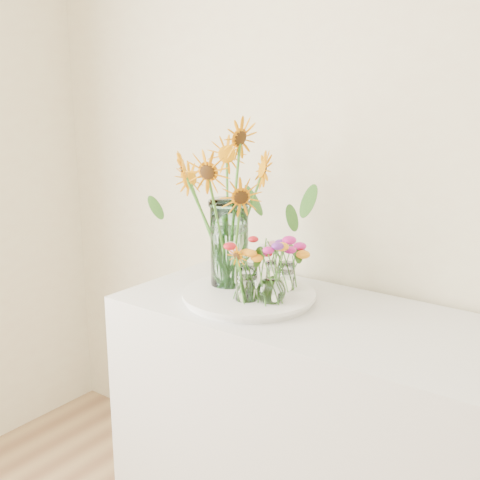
{
  "coord_description": "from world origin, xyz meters",
  "views": [
    {
      "loc": [
        0.42,
        0.33,
        1.59
      ],
      "look_at": [
        -0.72,
        1.87,
        1.11
      ],
      "focal_mm": 45.0,
      "sensor_mm": 36.0,
      "label": 1
    }
  ],
  "objects_px": {
    "small_vase_b": "(271,282)",
    "small_vase_c": "(286,277)",
    "counter": "(322,441)",
    "tray": "(249,297)",
    "mason_jar": "(229,243)",
    "small_vase_a": "(246,283)"
  },
  "relations": [
    {
      "from": "small_vase_b",
      "to": "small_vase_c",
      "type": "relative_size",
      "value": 1.41
    },
    {
      "from": "counter",
      "to": "small_vase_c",
      "type": "distance_m",
      "value": 0.56
    },
    {
      "from": "tray",
      "to": "small_vase_b",
      "type": "xyz_separation_m",
      "value": [
        0.11,
        -0.03,
        0.08
      ]
    },
    {
      "from": "counter",
      "to": "small_vase_b",
      "type": "xyz_separation_m",
      "value": [
        -0.17,
        -0.07,
        0.54
      ]
    },
    {
      "from": "counter",
      "to": "tray",
      "type": "xyz_separation_m",
      "value": [
        -0.28,
        -0.04,
        0.46
      ]
    },
    {
      "from": "counter",
      "to": "mason_jar",
      "type": "height_order",
      "value": "mason_jar"
    },
    {
      "from": "tray",
      "to": "mason_jar",
      "type": "relative_size",
      "value": 1.39
    },
    {
      "from": "counter",
      "to": "small_vase_c",
      "type": "relative_size",
      "value": 14.22
    },
    {
      "from": "tray",
      "to": "small_vase_a",
      "type": "xyz_separation_m",
      "value": [
        0.04,
        -0.07,
        0.07
      ]
    },
    {
      "from": "tray",
      "to": "mason_jar",
      "type": "xyz_separation_m",
      "value": [
        -0.11,
        0.03,
        0.17
      ]
    },
    {
      "from": "small_vase_a",
      "to": "small_vase_b",
      "type": "bearing_deg",
      "value": 23.82
    },
    {
      "from": "mason_jar",
      "to": "small_vase_a",
      "type": "bearing_deg",
      "value": -34.49
    },
    {
      "from": "tray",
      "to": "small_vase_b",
      "type": "distance_m",
      "value": 0.14
    },
    {
      "from": "small_vase_b",
      "to": "mason_jar",
      "type": "bearing_deg",
      "value": 162.95
    },
    {
      "from": "tray",
      "to": "counter",
      "type": "bearing_deg",
      "value": 7.22
    },
    {
      "from": "small_vase_b",
      "to": "small_vase_c",
      "type": "height_order",
      "value": "small_vase_b"
    },
    {
      "from": "tray",
      "to": "small_vase_c",
      "type": "distance_m",
      "value": 0.15
    },
    {
      "from": "counter",
      "to": "small_vase_a",
      "type": "xyz_separation_m",
      "value": [
        -0.24,
        -0.1,
        0.54
      ]
    },
    {
      "from": "small_vase_b",
      "to": "tray",
      "type": "bearing_deg",
      "value": 162.79
    },
    {
      "from": "mason_jar",
      "to": "small_vase_b",
      "type": "xyz_separation_m",
      "value": [
        0.22,
        -0.07,
        -0.08
      ]
    },
    {
      "from": "mason_jar",
      "to": "counter",
      "type": "bearing_deg",
      "value": 0.41
    },
    {
      "from": "counter",
      "to": "small_vase_b",
      "type": "relative_size",
      "value": 10.08
    }
  ]
}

